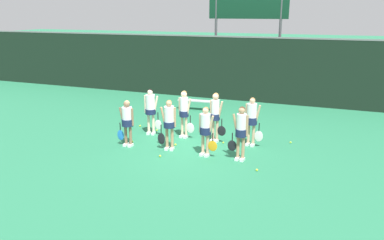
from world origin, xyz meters
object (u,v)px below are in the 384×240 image
tennis_ball_2 (238,154)px  player_0 (127,119)px  player_7 (252,118)px  tennis_ball_3 (175,145)px  tennis_ball_4 (291,142)px  tennis_ball_5 (157,130)px  tennis_ball_8 (140,126)px  tennis_ball_7 (132,142)px  player_1 (169,121)px  player_2 (206,128)px  tennis_ball_0 (257,170)px  bench_courtside (198,102)px  player_4 (151,108)px  player_3 (241,129)px  scoreboard (248,10)px  player_6 (216,113)px  player_5 (184,110)px  tennis_ball_6 (223,143)px  tennis_ball_1 (160,156)px

tennis_ball_2 → player_0: bearing=-171.4°
player_7 → tennis_ball_3: size_ratio=24.80×
tennis_ball_4 → tennis_ball_5: (-5.11, -0.43, 0.00)m
tennis_ball_3 → tennis_ball_5: bearing=136.8°
tennis_ball_4 → tennis_ball_8: (-6.02, -0.15, 0.00)m
player_0 → tennis_ball_7: player_0 is taller
player_1 → player_7: player_1 is taller
player_2 → tennis_ball_7: size_ratio=25.24×
player_0 → tennis_ball_0: bearing=-5.7°
bench_courtside → player_4: player_4 is taller
player_1 → player_3: player_3 is taller
scoreboard → tennis_ball_5: size_ratio=87.21×
player_3 → player_6: player_6 is taller
tennis_ball_4 → player_5: bearing=-168.8°
tennis_ball_0 → tennis_ball_5: 5.09m
tennis_ball_5 → tennis_ball_7: bearing=-98.7°
scoreboard → tennis_ball_8: (-2.63, -7.39, -4.56)m
tennis_ball_0 → tennis_ball_6: 2.54m
player_1 → tennis_ball_5: bearing=119.2°
player_5 → tennis_ball_7: 2.20m
player_0 → tennis_ball_1: size_ratio=23.93×
tennis_ball_1 → tennis_ball_7: tennis_ball_1 is taller
tennis_ball_7 → player_6: bearing=22.9°
tennis_ball_1 → tennis_ball_5: (-1.31, 2.44, -0.00)m
bench_courtside → tennis_ball_3: bench_courtside is taller
tennis_ball_3 → tennis_ball_8: 2.73m
player_2 → tennis_ball_6: (0.22, 1.34, -0.93)m
player_5 → tennis_ball_7: player_5 is taller
player_0 → tennis_ball_3: 1.90m
player_1 → tennis_ball_3: 1.08m
player_0 → player_6: (2.70, 1.53, 0.10)m
tennis_ball_0 → tennis_ball_7: size_ratio=1.10×
tennis_ball_2 → tennis_ball_7: (-3.86, -0.21, 0.00)m
tennis_ball_1 → tennis_ball_4: size_ratio=1.03×
scoreboard → tennis_ball_7: scoreboard is taller
player_4 → tennis_ball_5: (0.02, 0.43, -1.02)m
player_5 → tennis_ball_6: player_5 is taller
player_0 → player_2: 2.83m
player_4 → tennis_ball_5: size_ratio=26.40×
player_4 → tennis_ball_7: player_4 is taller
player_0 → tennis_ball_7: bearing=99.4°
player_5 → tennis_ball_4: (3.81, 0.75, -1.02)m
tennis_ball_8 → tennis_ball_0: bearing=-26.7°
scoreboard → player_4: bearing=-102.2°
player_4 → tennis_ball_8: 1.52m
tennis_ball_8 → player_7: bearing=-7.3°
player_4 → player_5: bearing=-4.1°
player_7 → tennis_ball_7: 4.35m
tennis_ball_0 → tennis_ball_8: (-5.37, 2.71, -0.00)m
tennis_ball_6 → player_5: bearing=175.1°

